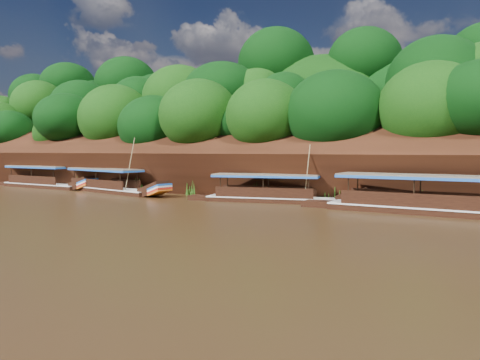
% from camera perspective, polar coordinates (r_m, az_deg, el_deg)
% --- Properties ---
extents(ground, '(160.00, 160.00, 0.00)m').
position_cam_1_polar(ground, '(30.48, -5.04, -4.00)').
color(ground, black).
rests_on(ground, ground).
extents(riverbank, '(120.00, 30.06, 19.40)m').
position_cam_1_polar(riverbank, '(50.83, 9.04, 1.21)').
color(riverbank, black).
rests_on(riverbank, ground).
extents(boat_0, '(15.43, 3.76, 6.74)m').
position_cam_1_polar(boat_0, '(31.90, 23.57, -2.94)').
color(boat_0, black).
rests_on(boat_0, ground).
extents(boat_1, '(12.66, 4.24, 4.88)m').
position_cam_1_polar(boat_1, '(36.33, 5.16, -1.97)').
color(boat_1, black).
rests_on(boat_1, ground).
extents(boat_2, '(14.48, 5.08, 5.57)m').
position_cam_1_polar(boat_2, '(45.87, -15.18, -0.87)').
color(boat_2, black).
rests_on(boat_2, ground).
extents(boat_3, '(13.23, 2.96, 2.79)m').
position_cam_1_polar(boat_3, '(53.87, -22.40, -0.33)').
color(boat_3, black).
rests_on(boat_3, ground).
extents(reeds, '(49.31, 2.28, 2.02)m').
position_cam_1_polar(reeds, '(40.14, -1.69, -0.88)').
color(reeds, '#2B5715').
rests_on(reeds, ground).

